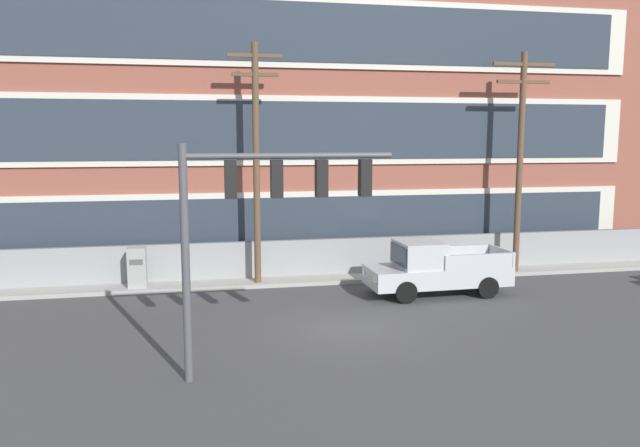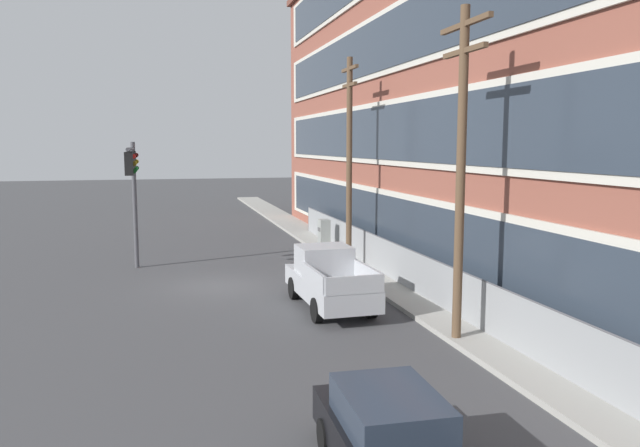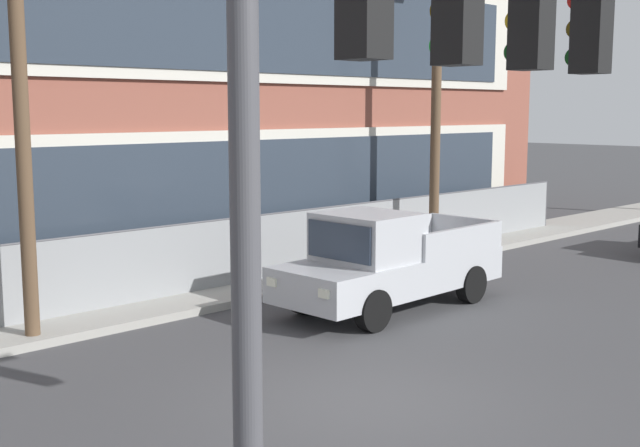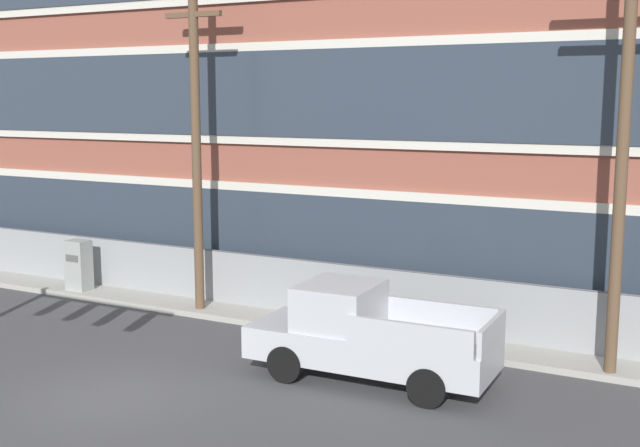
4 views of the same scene
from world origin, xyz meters
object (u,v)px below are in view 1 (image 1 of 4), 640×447
pickup_truck_silver (434,269)px  traffic_signal_mast (259,205)px  electrical_cabinet (137,269)px  utility_pole_near_corner (256,157)px  utility_pole_midblock (520,154)px

pickup_truck_silver → traffic_signal_mast: bearing=-137.1°
electrical_cabinet → utility_pole_near_corner: bearing=-0.7°
pickup_truck_silver → utility_pole_near_corner: size_ratio=0.57×
utility_pole_midblock → utility_pole_near_corner: bearing=179.1°
utility_pole_midblock → electrical_cabinet: 16.19m
utility_pole_midblock → electrical_cabinet: (-15.60, 0.23, -4.32)m
traffic_signal_mast → electrical_cabinet: size_ratio=3.35×
traffic_signal_mast → utility_pole_near_corner: (0.86, 9.34, 0.85)m
traffic_signal_mast → pickup_truck_silver: (7.18, 6.68, -3.30)m
utility_pole_near_corner → electrical_cabinet: size_ratio=5.51×
traffic_signal_mast → electrical_cabinet: (-3.74, 9.40, -3.41)m
traffic_signal_mast → pickup_truck_silver: size_ratio=1.06×
traffic_signal_mast → utility_pole_midblock: size_ratio=0.62×
utility_pole_near_corner → utility_pole_midblock: size_ratio=1.01×
utility_pole_near_corner → utility_pole_midblock: utility_pole_near_corner is taller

